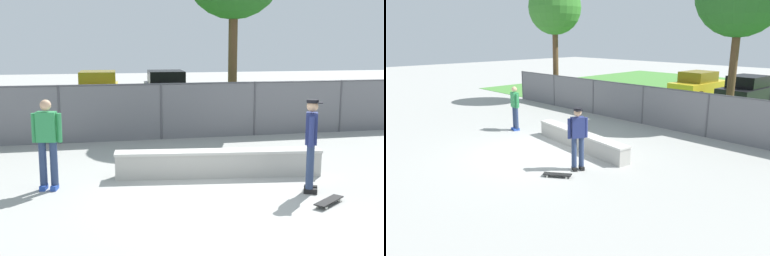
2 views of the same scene
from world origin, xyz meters
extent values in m
plane|color=#9E9E99|center=(0.00, 0.00, 0.00)|extent=(80.00, 80.00, 0.00)
cube|color=#478438|center=(0.00, 16.18, 0.01)|extent=(30.01, 20.00, 0.02)
cube|color=#A8A59E|center=(0.58, 1.44, 0.26)|extent=(4.53, 1.04, 0.53)
cube|color=beige|center=(0.58, 1.44, 0.56)|extent=(4.57, 1.08, 0.06)
cube|color=black|center=(2.09, 0.02, 0.05)|extent=(0.28, 0.21, 0.10)
cube|color=black|center=(1.99, -0.18, 0.05)|extent=(0.28, 0.21, 0.10)
cylinder|color=navy|center=(2.07, 0.03, 0.54)|extent=(0.15, 0.15, 0.88)
cylinder|color=navy|center=(1.97, -0.17, 0.54)|extent=(0.15, 0.15, 0.88)
cube|color=navy|center=(2.02, -0.07, 1.28)|extent=(0.37, 0.44, 0.60)
cylinder|color=navy|center=(2.13, 0.15, 1.26)|extent=(0.10, 0.10, 0.58)
cylinder|color=navy|center=(1.90, -0.29, 1.26)|extent=(0.10, 0.10, 0.58)
sphere|color=tan|center=(2.02, -0.07, 1.71)|extent=(0.22, 0.22, 0.22)
cylinder|color=black|center=(2.02, -0.07, 1.81)|extent=(0.23, 0.23, 0.06)
cube|color=black|center=(2.13, -0.13, 1.78)|extent=(0.20, 0.23, 0.02)
cube|color=black|center=(2.02, -0.86, 0.08)|extent=(0.77, 0.63, 0.02)
cube|color=#B2B2B7|center=(1.80, -1.02, 0.06)|extent=(0.13, 0.15, 0.02)
cube|color=#B2B2B7|center=(2.24, -0.71, 0.06)|extent=(0.13, 0.15, 0.02)
cylinder|color=silver|center=(1.75, -0.95, 0.03)|extent=(0.06, 0.06, 0.05)
cylinder|color=silver|center=(1.85, -1.09, 0.03)|extent=(0.06, 0.06, 0.05)
cylinder|color=silver|center=(2.19, -0.64, 0.03)|extent=(0.06, 0.06, 0.05)
cylinder|color=silver|center=(2.29, -0.78, 0.03)|extent=(0.06, 0.06, 0.05)
cylinder|color=#4C4C51|center=(-3.00, 5.88, 0.86)|extent=(0.07, 0.07, 1.72)
cylinder|color=#4C4C51|center=(0.00, 5.88, 0.86)|extent=(0.07, 0.07, 1.72)
cylinder|color=#4C4C51|center=(3.00, 5.88, 0.86)|extent=(0.07, 0.07, 1.72)
cylinder|color=#4C4C51|center=(6.00, 5.88, 0.86)|extent=(0.07, 0.07, 1.72)
cylinder|color=#4C4C51|center=(0.00, 5.88, 1.69)|extent=(18.01, 0.05, 0.05)
cube|color=slate|center=(0.00, 5.88, 0.86)|extent=(18.01, 0.01, 1.72)
cylinder|color=#513823|center=(2.91, 7.99, 2.08)|extent=(0.32, 0.32, 4.17)
cube|color=gold|center=(-1.64, 14.16, 0.67)|extent=(2.07, 4.31, 0.70)
cube|color=#776413|center=(-1.65, 14.01, 1.34)|extent=(1.73, 2.20, 0.64)
cylinder|color=black|center=(-2.46, 15.52, 0.32)|extent=(0.26, 0.65, 0.64)
cylinder|color=black|center=(-0.66, 15.40, 0.32)|extent=(0.26, 0.65, 0.64)
cylinder|color=black|center=(-2.63, 12.92, 0.32)|extent=(0.26, 0.65, 0.64)
cylinder|color=black|center=(-0.83, 12.80, 0.32)|extent=(0.26, 0.65, 0.64)
cube|color=black|center=(1.47, 13.90, 0.67)|extent=(2.07, 4.31, 0.70)
cube|color=black|center=(1.46, 13.75, 1.34)|extent=(1.73, 2.20, 0.64)
cylinder|color=black|center=(0.66, 15.26, 0.32)|extent=(0.26, 0.65, 0.64)
cylinder|color=black|center=(2.45, 15.14, 0.32)|extent=(0.26, 0.65, 0.64)
cylinder|color=black|center=(0.49, 12.66, 0.32)|extent=(0.26, 0.65, 0.64)
cylinder|color=black|center=(2.28, 12.54, 0.32)|extent=(0.26, 0.65, 0.64)
cube|color=#2647A5|center=(-2.91, 1.17, 0.05)|extent=(0.16, 0.28, 0.10)
cube|color=#2647A5|center=(-3.13, 1.22, 0.05)|extent=(0.16, 0.28, 0.10)
cylinder|color=navy|center=(-2.90, 1.20, 0.54)|extent=(0.15, 0.15, 0.88)
cylinder|color=navy|center=(-3.12, 1.25, 0.54)|extent=(0.15, 0.15, 0.88)
cube|color=#2D8C4C|center=(-3.01, 1.22, 1.28)|extent=(0.42, 0.30, 0.60)
cylinder|color=#2D8C4C|center=(-2.77, 1.17, 1.26)|extent=(0.10, 0.10, 0.58)
cylinder|color=#2D8C4C|center=(-3.26, 1.28, 1.26)|extent=(0.10, 0.10, 0.58)
sphere|color=tan|center=(-3.01, 1.22, 1.71)|extent=(0.22, 0.22, 0.22)
camera|label=1|loc=(-2.24, -8.56, 2.89)|focal=45.23mm
camera|label=2|loc=(8.99, -6.84, 3.80)|focal=33.05mm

